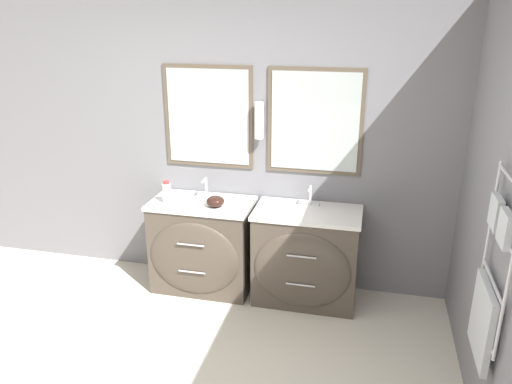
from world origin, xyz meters
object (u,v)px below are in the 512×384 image
(vanity_left, at_px, (202,245))
(amenity_bowl, at_px, (215,201))
(vanity_right, at_px, (306,256))
(toiletry_bottle, at_px, (167,192))

(vanity_left, relative_size, amenity_bowl, 5.78)
(amenity_bowl, bearing_deg, vanity_right, 3.55)
(vanity_right, distance_m, amenity_bowl, 0.90)
(toiletry_bottle, distance_m, amenity_bowl, 0.44)
(vanity_right, xyz_separation_m, toiletry_bottle, (-1.21, -0.05, 0.49))
(vanity_left, bearing_deg, toiletry_bottle, -169.65)
(vanity_right, bearing_deg, vanity_left, 180.00)
(toiletry_bottle, bearing_deg, vanity_left, 10.35)
(amenity_bowl, bearing_deg, toiletry_bottle, -179.57)
(vanity_left, xyz_separation_m, toiletry_bottle, (-0.28, -0.05, 0.49))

